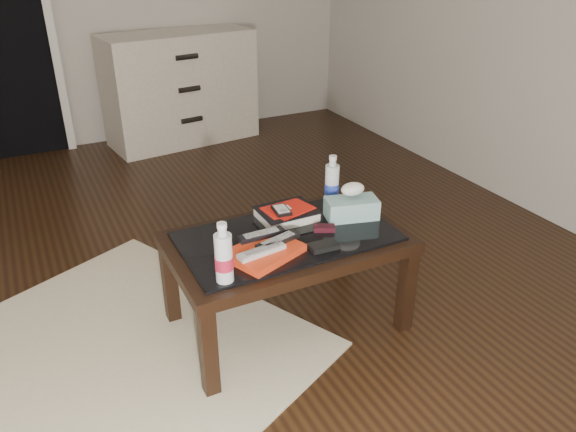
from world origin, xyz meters
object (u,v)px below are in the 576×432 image
object	(u,v)px
textbook	(287,214)
water_bottle_left	(223,252)
water_bottle_right	(332,180)
tissue_box	(352,208)
dresser	(180,88)
coffee_table	(287,248)

from	to	relation	value
textbook	water_bottle_left	distance (m)	0.56
water_bottle_right	tissue_box	distance (m)	0.19
textbook	tissue_box	xyz separation A→B (m)	(0.27, -0.12, 0.02)
dresser	textbook	world-z (taller)	dresser
textbook	water_bottle_right	bearing A→B (deg)	10.64
coffee_table	water_bottle_right	size ratio (longest dim) A/B	4.20
textbook	water_bottle_left	world-z (taller)	water_bottle_left
coffee_table	water_bottle_left	size ratio (longest dim) A/B	4.20
coffee_table	textbook	xyz separation A→B (m)	(0.07, 0.14, 0.09)
water_bottle_right	tissue_box	xyz separation A→B (m)	(0.00, -0.17, -0.07)
coffee_table	dresser	size ratio (longest dim) A/B	0.80
water_bottle_left	water_bottle_right	world-z (taller)	same
coffee_table	dresser	world-z (taller)	dresser
textbook	coffee_table	bearing A→B (deg)	-116.25
dresser	water_bottle_right	size ratio (longest dim) A/B	5.27
tissue_box	water_bottle_left	bearing A→B (deg)	-147.56
coffee_table	water_bottle_left	distance (m)	0.45
coffee_table	water_bottle_left	bearing A→B (deg)	-150.25
dresser	water_bottle_left	xyz separation A→B (m)	(-0.70, -2.88, 0.13)
dresser	water_bottle_right	world-z (taller)	dresser
water_bottle_right	coffee_table	bearing A→B (deg)	-149.89
tissue_box	textbook	bearing A→B (deg)	170.26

